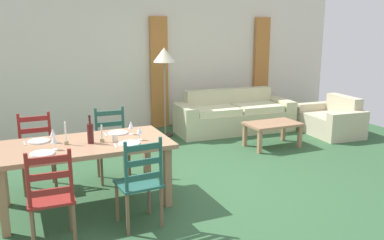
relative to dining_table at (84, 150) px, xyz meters
The scene contains 29 objects.
ground_plane 1.54m from the dining_table, ahead, with size 9.60×9.60×0.02m, color #305634.
wall_far 3.70m from the dining_table, 67.65° to the left, with size 9.60×0.16×2.70m, color silver.
curtain_panel_left 3.83m from the dining_table, 57.68° to the left, with size 0.35×0.08×2.20m, color #B87134.
curtain_panel_right 5.50m from the dining_table, 35.96° to the left, with size 0.35×0.08×2.20m, color #B87134.
dining_table is the anchor object (origin of this frame).
dining_chair_near_left 0.88m from the dining_table, 120.17° to the right, with size 0.43×0.42×0.96m.
dining_chair_near_right 0.86m from the dining_table, 59.57° to the right, with size 0.45×0.43×0.96m.
dining_chair_far_left 0.93m from the dining_table, 120.18° to the left, with size 0.42×0.40×0.96m.
dining_chair_far_right 0.90m from the dining_table, 56.95° to the left, with size 0.45×0.43×0.96m.
dinner_plate_near_left 0.52m from the dining_table, 150.95° to the right, with size 0.24×0.24×0.02m, color white.
fork_near_left 0.66m from the dining_table, 157.38° to the right, with size 0.02×0.17×0.01m, color silver.
dinner_plate_near_right 0.52m from the dining_table, 29.05° to the right, with size 0.24×0.24×0.02m, color white.
fork_near_right 0.40m from the dining_table, 39.81° to the right, with size 0.02×0.17×0.01m, color silver.
dinner_plate_far_left 0.52m from the dining_table, 150.95° to the left, with size 0.24×0.24×0.02m, color white.
fork_far_left 0.66m from the dining_table, 157.38° to the left, with size 0.02×0.17×0.01m, color silver.
dinner_plate_far_right 0.52m from the dining_table, 29.05° to the left, with size 0.24×0.24×0.02m, color white.
fork_far_right 0.40m from the dining_table, 39.81° to the left, with size 0.02×0.17×0.01m, color silver.
wine_bottle 0.22m from the dining_table, 27.54° to the right, with size 0.07×0.07×0.32m.
wine_glass_near_left 0.40m from the dining_table, 156.90° to the right, with size 0.06×0.06×0.16m.
wine_glass_near_right 0.65m from the dining_table, 12.86° to the right, with size 0.06×0.06×0.16m.
wine_glass_far_left 0.39m from the dining_table, 153.53° to the left, with size 0.06×0.06×0.16m.
wine_glass_far_right 0.64m from the dining_table, 14.04° to the left, with size 0.06×0.06×0.16m.
coffee_cup_primary 0.37m from the dining_table, 15.69° to the right, with size 0.07×0.07×0.09m, color beige.
candle_tall 0.24m from the dining_table, behind, with size 0.05×0.05×0.25m.
candle_short 0.25m from the dining_table, 11.31° to the right, with size 0.05×0.05×0.20m.
couch 4.00m from the dining_table, 35.59° to the left, with size 2.33×0.95×0.80m.
coffee_table 3.50m from the dining_table, 18.45° to the left, with size 0.90×0.56×0.42m.
armchair_upholstered 5.06m from the dining_table, 15.53° to the left, with size 0.89×1.22×0.72m.
standing_lamp 3.22m from the dining_table, 53.01° to the left, with size 0.40×0.40×1.64m.
Camera 1 is at (-2.05, -4.53, 2.02)m, focal length 38.22 mm.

